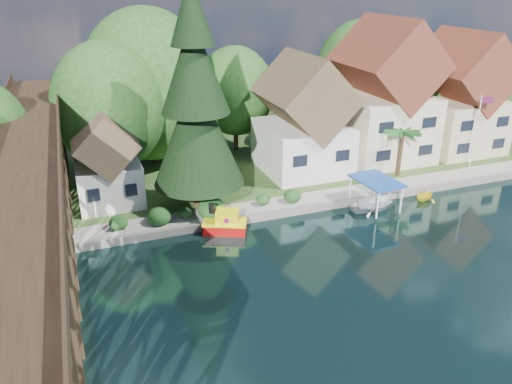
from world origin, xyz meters
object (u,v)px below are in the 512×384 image
(trestle_bridge, at_px, (33,202))
(house_center, at_px, (384,100))
(house_right, at_px, (459,100))
(boat_yellow, at_px, (425,194))
(conifer, at_px, (196,105))
(flagpole, at_px, (478,125))
(shed, at_px, (107,165))
(boat_white_a, at_px, (373,204))
(tugboat, at_px, (225,223))
(house_left, at_px, (303,123))
(palm_tree, at_px, (402,134))
(boat_canopy, at_px, (375,197))

(trestle_bridge, relative_size, house_center, 3.18)
(house_center, bearing_deg, house_right, -3.18)
(trestle_bridge, bearing_deg, boat_yellow, 2.89)
(conifer, distance_m, flagpole, 27.12)
(trestle_bridge, distance_m, flagpole, 38.82)
(shed, height_order, boat_white_a, shed)
(boat_white_a, bearing_deg, conifer, 72.62)
(conifer, xyz_separation_m, tugboat, (0.88, -3.93, -8.22))
(house_left, bearing_deg, palm_tree, -30.89)
(conifer, bearing_deg, boat_yellow, -13.19)
(house_center, relative_size, palm_tree, 2.99)
(trestle_bridge, xyz_separation_m, house_right, (41.00, 10.83, 0.43))
(tugboat, bearing_deg, boat_yellow, -1.46)
(house_left, height_order, house_center, house_center)
(conifer, distance_m, boat_white_a, 16.54)
(house_right, height_order, shed, house_right)
(trestle_bridge, xyz_separation_m, conifer, (11.66, 5.91, 3.58))
(house_left, relative_size, tugboat, 2.98)
(conifer, height_order, tugboat, conifer)
(shed, bearing_deg, palm_tree, -6.98)
(conifer, height_order, flagpole, conifer)
(flagpole, relative_size, boat_canopy, 1.65)
(house_right, xyz_separation_m, boat_white_a, (-15.84, -9.24, -5.37))
(trestle_bridge, distance_m, conifer, 13.56)
(shed, height_order, boat_canopy, shed)
(trestle_bridge, bearing_deg, flagpole, 7.59)
(trestle_bridge, height_order, house_right, house_right)
(house_right, relative_size, boat_white_a, 3.16)
(boat_white_a, bearing_deg, house_right, -59.37)
(trestle_bridge, distance_m, boat_canopy, 25.56)
(boat_white_a, bearing_deg, house_center, -34.70)
(shed, xyz_separation_m, boat_canopy, (20.18, -7.93, -2.68))
(boat_canopy, bearing_deg, trestle_bridge, -176.82)
(house_center, height_order, shed, house_center)
(house_center, relative_size, boat_yellow, 6.24)
(house_right, relative_size, flagpole, 1.73)
(trestle_bridge, distance_m, tugboat, 13.52)
(house_left, bearing_deg, boat_canopy, -77.00)
(trestle_bridge, distance_m, house_left, 25.42)
(boat_white_a, xyz_separation_m, boat_yellow, (5.19, -0.06, 0.18))
(palm_tree, bearing_deg, house_center, 76.79)
(trestle_bridge, height_order, palm_tree, trestle_bridge)
(shed, relative_size, boat_white_a, 1.99)
(conifer, bearing_deg, flagpole, -1.68)
(palm_tree, relative_size, boat_canopy, 1.07)
(flagpole, distance_m, boat_canopy, 14.32)
(house_right, height_order, palm_tree, house_right)
(house_center, xyz_separation_m, palm_tree, (-1.21, -5.16, -1.86))
(shed, bearing_deg, house_center, 4.24)
(trestle_bridge, relative_size, boat_canopy, 10.15)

